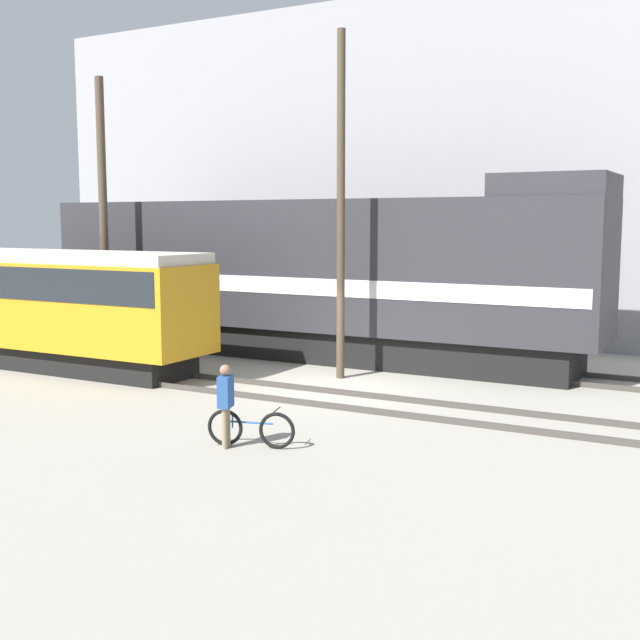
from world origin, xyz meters
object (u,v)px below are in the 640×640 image
object	(u,v)px
freight_locomotive	(311,276)
utility_pole_center	(341,208)
bicycle	(251,429)
utility_pole_left	(103,218)
streetcar	(65,302)
person	(226,398)

from	to	relation	value
freight_locomotive	utility_pole_center	xyz separation A→B (m)	(2.39, -2.64, 2.06)
freight_locomotive	utility_pole_center	bearing A→B (deg)	-47.85
bicycle	utility_pole_left	size ratio (longest dim) A/B	0.19
utility_pole_center	streetcar	bearing A→B (deg)	-160.79
person	utility_pole_center	xyz separation A→B (m)	(-1.22, 7.12, 3.67)
person	utility_pole_center	distance (m)	8.10
bicycle	person	distance (m)	0.77
freight_locomotive	person	bearing A→B (deg)	-69.70
streetcar	utility_pole_center	xyz separation A→B (m)	(7.58, 2.64, 2.68)
bicycle	utility_pole_left	xyz separation A→B (m)	(-10.13, 6.86, 4.03)
streetcar	bicycle	xyz separation A→B (m)	(9.19, -4.22, -1.60)
bicycle	person	bearing A→B (deg)	-146.56
person	utility_pole_left	xyz separation A→B (m)	(-9.74, 7.12, 3.42)
streetcar	utility_pole_center	world-z (taller)	utility_pole_center
freight_locomotive	bicycle	size ratio (longest dim) A/B	10.72
person	utility_pole_center	world-z (taller)	utility_pole_center
streetcar	utility_pole_left	xyz separation A→B (m)	(-0.94, 2.64, 2.43)
streetcar	person	world-z (taller)	streetcar
streetcar	utility_pole_center	distance (m)	8.47
streetcar	utility_pole_left	bearing A→B (deg)	109.52
utility_pole_left	utility_pole_center	xyz separation A→B (m)	(8.52, 0.00, 0.25)
streetcar	person	bearing A→B (deg)	-26.97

